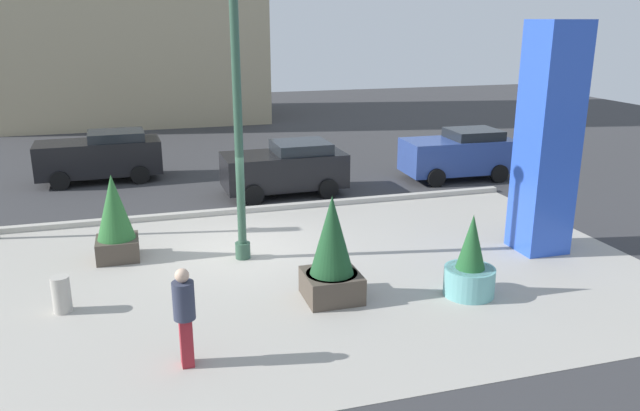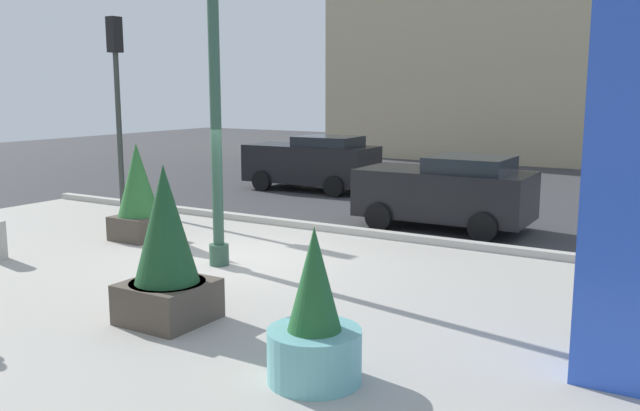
% 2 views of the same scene
% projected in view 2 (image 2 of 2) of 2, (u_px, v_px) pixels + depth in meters
% --- Properties ---
extents(ground_plane, '(60.00, 60.00, 0.00)m').
position_uv_depth(ground_plane, '(344.00, 225.00, 16.38)').
color(ground_plane, '#38383A').
extents(plaza_pavement, '(18.00, 10.00, 0.02)m').
position_uv_depth(plaza_pavement, '(167.00, 285.00, 11.33)').
color(plaza_pavement, '#ADA89E').
rests_on(plaza_pavement, ground_plane).
extents(curb_strip, '(18.00, 0.24, 0.16)m').
position_uv_depth(curb_strip, '(325.00, 228.00, 15.63)').
color(curb_strip, '#B7B2A8').
rests_on(curb_strip, ground_plane).
extents(lamp_post, '(0.44, 0.44, 6.36)m').
position_uv_depth(lamp_post, '(215.00, 95.00, 12.09)').
color(lamp_post, '#335642').
rests_on(lamp_post, ground_plane).
extents(potted_plant_curbside, '(1.05, 1.05, 1.76)m').
position_uv_depth(potted_plant_curbside, '(314.00, 327.00, 7.51)').
color(potted_plant_curbside, '#6BB2B2').
rests_on(potted_plant_curbside, ground_plane).
extents(potted_plant_mid_plaza, '(1.12, 1.12, 2.21)m').
position_uv_depth(potted_plant_mid_plaza, '(166.00, 252.00, 9.42)').
color(potted_plant_mid_plaza, '#4C4238').
rests_on(potted_plant_mid_plaza, ground_plane).
extents(potted_plant_by_pillar, '(0.98, 0.98, 2.09)m').
position_uv_depth(potted_plant_by_pillar, '(138.00, 194.00, 14.61)').
color(potted_plant_by_pillar, '#4C4238').
rests_on(potted_plant_by_pillar, ground_plane).
extents(traffic_light_far_side, '(0.28, 0.42, 5.03)m').
position_uv_depth(traffic_light_far_side, '(117.00, 83.00, 17.79)').
color(traffic_light_far_side, '#333833').
rests_on(traffic_light_far_side, ground_plane).
extents(car_passing_lane, '(4.26, 2.07, 1.75)m').
position_uv_depth(car_passing_lane, '(312.00, 162.00, 21.73)').
color(car_passing_lane, black).
rests_on(car_passing_lane, ground_plane).
extents(car_intersection, '(3.96, 2.17, 1.71)m').
position_uv_depth(car_intersection, '(447.00, 191.00, 15.78)').
color(car_intersection, black).
rests_on(car_intersection, ground_plane).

